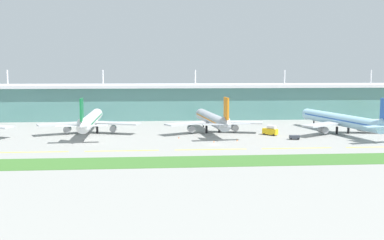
# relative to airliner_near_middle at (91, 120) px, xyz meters

# --- Properties ---
(ground_plane) EXTENTS (600.00, 600.00, 0.00)m
(ground_plane) POSITION_rel_airliner_near_middle_xyz_m (55.56, -36.13, -6.45)
(ground_plane) COLOR gray
(terminal_building) EXTENTS (288.00, 34.00, 30.39)m
(terminal_building) POSITION_rel_airliner_near_middle_xyz_m (55.56, 61.91, 4.45)
(terminal_building) COLOR slate
(terminal_building) RESTS_ON ground
(airliner_near_middle) EXTENTS (48.78, 66.84, 18.90)m
(airliner_near_middle) POSITION_rel_airliner_near_middle_xyz_m (0.00, 0.00, 0.00)
(airliner_near_middle) COLOR silver
(airliner_near_middle) RESTS_ON ground
(airliner_center) EXTENTS (48.51, 60.76, 18.90)m
(airliner_center) POSITION_rel_airliner_near_middle_xyz_m (58.80, -2.14, -0.01)
(airliner_center) COLOR #ADB2BC
(airliner_center) RESTS_ON ground
(airliner_far_middle) EXTENTS (47.73, 68.75, 18.90)m
(airliner_far_middle) POSITION_rel_airliner_near_middle_xyz_m (120.26, -9.93, 0.00)
(airliner_far_middle) COLOR #9ED1EA
(airliner_far_middle) RESTS_ON ground
(taxiway_stripe_west) EXTENTS (28.00, 0.70, 0.04)m
(taxiway_stripe_west) POSITION_rel_airliner_near_middle_xyz_m (-15.44, -46.93, -6.43)
(taxiway_stripe_west) COLOR yellow
(taxiway_stripe_west) RESTS_ON ground
(taxiway_stripe_mid_west) EXTENTS (28.00, 0.70, 0.04)m
(taxiway_stripe_mid_west) POSITION_rel_airliner_near_middle_xyz_m (18.56, -46.93, -6.43)
(taxiway_stripe_mid_west) COLOR yellow
(taxiway_stripe_mid_west) RESTS_ON ground
(taxiway_stripe_centre) EXTENTS (28.00, 0.70, 0.04)m
(taxiway_stripe_centre) POSITION_rel_airliner_near_middle_xyz_m (52.56, -46.93, -6.43)
(taxiway_stripe_centre) COLOR yellow
(taxiway_stripe_centre) RESTS_ON ground
(taxiway_stripe_mid_east) EXTENTS (28.00, 0.70, 0.04)m
(taxiway_stripe_mid_east) POSITION_rel_airliner_near_middle_xyz_m (86.56, -46.93, -6.43)
(taxiway_stripe_mid_east) COLOR yellow
(taxiway_stripe_mid_east) RESTS_ON ground
(taxiway_stripe_east) EXTENTS (28.00, 0.70, 0.04)m
(taxiway_stripe_east) POSITION_rel_airliner_near_middle_xyz_m (120.56, -46.93, -6.43)
(taxiway_stripe_east) COLOR yellow
(taxiway_stripe_east) RESTS_ON ground
(grass_verge) EXTENTS (300.00, 18.00, 0.10)m
(grass_verge) POSITION_rel_airliner_near_middle_xyz_m (55.56, -68.43, -6.40)
(grass_verge) COLOR #3D702D
(grass_verge) RESTS_ON ground
(fuel_truck) EXTENTS (6.90, 6.96, 4.95)m
(fuel_truck) POSITION_rel_airliner_near_middle_xyz_m (85.00, -12.72, -4.19)
(fuel_truck) COLOR gold
(fuel_truck) RESTS_ON ground
(pushback_tug) EXTENTS (4.76, 3.18, 1.85)m
(pushback_tug) POSITION_rel_airliner_near_middle_xyz_m (92.26, -26.01, -5.35)
(pushback_tug) COLOR #333842
(pushback_tug) RESTS_ON ground
(safety_cone_left_wingtip) EXTENTS (0.56, 0.56, 0.70)m
(safety_cone_left_wingtip) POSITION_rel_airliner_near_middle_xyz_m (56.00, -30.03, -6.10)
(safety_cone_left_wingtip) COLOR orange
(safety_cone_left_wingtip) RESTS_ON ground
(safety_cone_nose_front) EXTENTS (0.56, 0.56, 0.70)m
(safety_cone_nose_front) POSITION_rel_airliner_near_middle_xyz_m (66.39, -27.87, -6.10)
(safety_cone_nose_front) COLOR orange
(safety_cone_nose_front) RESTS_ON ground
(safety_cone_right_wingtip) EXTENTS (0.56, 0.56, 0.70)m
(safety_cone_right_wingtip) POSITION_rel_airliner_near_middle_xyz_m (41.61, -18.50, -6.10)
(safety_cone_right_wingtip) COLOR orange
(safety_cone_right_wingtip) RESTS_ON ground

